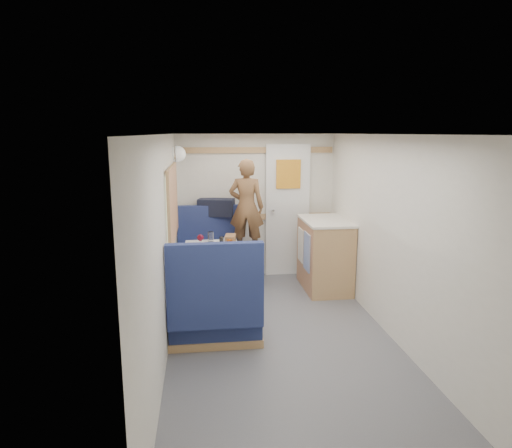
{
  "coord_description": "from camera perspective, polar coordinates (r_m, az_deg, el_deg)",
  "views": [
    {
      "loc": [
        -0.76,
        -4.04,
        2.02
      ],
      "look_at": [
        -0.16,
        0.9,
        1.02
      ],
      "focal_mm": 32.0,
      "sensor_mm": 36.0,
      "label": 1
    }
  ],
  "objects": [
    {
      "name": "dinette_table",
      "position": [
        5.24,
        -5.49,
        -4.74
      ],
      "size": [
        0.62,
        0.92,
        0.72
      ],
      "color": "white",
      "rests_on": "floor"
    },
    {
      "name": "wall_left",
      "position": [
        4.18,
        -11.42,
        -2.94
      ],
      "size": [
        0.02,
        4.5,
        2.0
      ],
      "primitive_type": "cube",
      "color": "silver",
      "rests_on": "floor"
    },
    {
      "name": "tumbler_right",
      "position": [
        5.33,
        -4.26,
        -2.17
      ],
      "size": [
        0.06,
        0.06,
        0.1
      ],
      "primitive_type": "cylinder",
      "color": "white",
      "rests_on": "dinette_table"
    },
    {
      "name": "cheese_block",
      "position": [
        4.93,
        -4.53,
        -3.48
      ],
      "size": [
        0.11,
        0.08,
        0.03
      ],
      "primitive_type": "cube",
      "rotation": [
        0.0,
        0.0,
        -0.23
      ],
      "color": "#DED180",
      "rests_on": "tray"
    },
    {
      "name": "beer_glass",
      "position": [
        5.23,
        -3.33,
        -2.45
      ],
      "size": [
        0.06,
        0.06,
        0.1
      ],
      "primitive_type": "cylinder",
      "color": "brown",
      "rests_on": "dinette_table"
    },
    {
      "name": "salt_grinder",
      "position": [
        5.33,
        -6.79,
        -2.33
      ],
      "size": [
        0.03,
        0.03,
        0.08
      ],
      "primitive_type": "cylinder",
      "color": "white",
      "rests_on": "dinette_table"
    },
    {
      "name": "bread_loaf",
      "position": [
        5.47,
        -3.24,
        -1.87
      ],
      "size": [
        0.16,
        0.24,
        0.09
      ],
      "primitive_type": "cube",
      "rotation": [
        0.0,
        0.0,
        -0.17
      ],
      "color": "olive",
      "rests_on": "dinette_table"
    },
    {
      "name": "ledge",
      "position": [
        6.26,
        -5.81,
        0.85
      ],
      "size": [
        0.9,
        0.14,
        0.04
      ],
      "primitive_type": "cube",
      "color": "#A86F4B",
      "rests_on": "bench_far"
    },
    {
      "name": "rear_door",
      "position": [
        6.45,
        3.96,
        2.03
      ],
      "size": [
        0.62,
        0.12,
        1.86
      ],
      "color": "white",
      "rests_on": "wall_back"
    },
    {
      "name": "bench_far",
      "position": [
        6.15,
        -5.66,
        -4.9
      ],
      "size": [
        0.9,
        0.59,
        1.05
      ],
      "color": "#1A1A53",
      "rests_on": "floor"
    },
    {
      "name": "pepper_grinder",
      "position": [
        5.32,
        -4.35,
        -2.18
      ],
      "size": [
        0.04,
        0.04,
        0.1
      ],
      "primitive_type": "cylinder",
      "color": "black",
      "rests_on": "dinette_table"
    },
    {
      "name": "person",
      "position": [
        5.88,
        -1.21,
        2.13
      ],
      "size": [
        0.51,
        0.39,
        1.24
      ],
      "primitive_type": "imported",
      "rotation": [
        0.0,
        0.0,
        2.92
      ],
      "color": "brown",
      "rests_on": "bench_far"
    },
    {
      "name": "side_window",
      "position": [
        5.1,
        -10.47,
        2.55
      ],
      "size": [
        0.04,
        1.3,
        0.72
      ],
      "primitive_type": "cube",
      "color": "#A9B095",
      "rests_on": "wall_left"
    },
    {
      "name": "orange_fruit",
      "position": [
        5.16,
        -3.02,
        -2.58
      ],
      "size": [
        0.07,
        0.07,
        0.07
      ],
      "primitive_type": "sphere",
      "color": "orange",
      "rests_on": "tray"
    },
    {
      "name": "wall_right",
      "position": [
        4.56,
        17.35,
        -2.04
      ],
      "size": [
        0.02,
        4.5,
        2.0
      ],
      "primitive_type": "cube",
      "color": "silver",
      "rests_on": "floor"
    },
    {
      "name": "bench_near",
      "position": [
        4.51,
        -5.12,
        -11.03
      ],
      "size": [
        0.9,
        0.59,
        1.05
      ],
      "color": "#1A1A53",
      "rests_on": "floor"
    },
    {
      "name": "tray",
      "position": [
        4.98,
        -4.94,
        -3.65
      ],
      "size": [
        0.38,
        0.43,
        0.02
      ],
      "primitive_type": "cube",
      "rotation": [
        0.0,
        0.0,
        0.38
      ],
      "color": "silver",
      "rests_on": "dinette_table"
    },
    {
      "name": "duffel_bag",
      "position": [
        6.24,
        -4.99,
        2.1
      ],
      "size": [
        0.52,
        0.35,
        0.23
      ],
      "primitive_type": "cube",
      "rotation": [
        0.0,
        0.0,
        -0.26
      ],
      "color": "black",
      "rests_on": "ledge"
    },
    {
      "name": "tumbler_left",
      "position": [
        4.83,
        -8.07,
        -3.71
      ],
      "size": [
        0.06,
        0.06,
        0.1
      ],
      "primitive_type": "cylinder",
      "color": "white",
      "rests_on": "dinette_table"
    },
    {
      "name": "floor",
      "position": [
        4.57,
        3.45,
        -14.8
      ],
      "size": [
        4.5,
        4.5,
        0.0
      ],
      "primitive_type": "plane",
      "color": "#515156",
      "rests_on": "ground"
    },
    {
      "name": "wall_back",
      "position": [
        6.41,
        -0.04,
        2.25
      ],
      "size": [
        2.2,
        0.02,
        2.0
      ],
      "primitive_type": "cube",
      "color": "silver",
      "rests_on": "floor"
    },
    {
      "name": "wine_glass",
      "position": [
        5.19,
        -6.97,
        -1.79
      ],
      "size": [
        0.08,
        0.08,
        0.17
      ],
      "color": "white",
      "rests_on": "dinette_table"
    },
    {
      "name": "dome_light",
      "position": [
        5.9,
        -9.76,
        8.62
      ],
      "size": [
        0.2,
        0.2,
        0.2
      ],
      "primitive_type": "sphere",
      "color": "white",
      "rests_on": "wall_left"
    },
    {
      "name": "ceiling",
      "position": [
        4.11,
        3.79,
        11.12
      ],
      "size": [
        4.5,
        4.5,
        0.0
      ],
      "primitive_type": "plane",
      "rotation": [
        3.14,
        0.0,
        0.0
      ],
      "color": "silver",
      "rests_on": "wall_back"
    },
    {
      "name": "tumbler_mid",
      "position": [
        5.55,
        -5.68,
        -1.57
      ],
      "size": [
        0.07,
        0.07,
        0.12
      ],
      "primitive_type": "cylinder",
      "color": "white",
      "rests_on": "dinette_table"
    },
    {
      "name": "oak_trim_low",
      "position": [
        6.42,
        -0.02,
        0.9
      ],
      "size": [
        2.15,
        0.02,
        0.08
      ],
      "primitive_type": "cube",
      "color": "#A86F4B",
      "rests_on": "wall_back"
    },
    {
      "name": "galley_counter",
      "position": [
        6.01,
        8.55,
        -3.71
      ],
      "size": [
        0.57,
        0.92,
        0.92
      ],
      "color": "#A86F4B",
      "rests_on": "floor"
    },
    {
      "name": "oak_trim_high",
      "position": [
        6.32,
        -0.02,
        9.23
      ],
      "size": [
        2.15,
        0.02,
        0.08
      ],
      "primitive_type": "cube",
      "color": "#A86F4B",
      "rests_on": "wall_back"
    }
  ]
}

